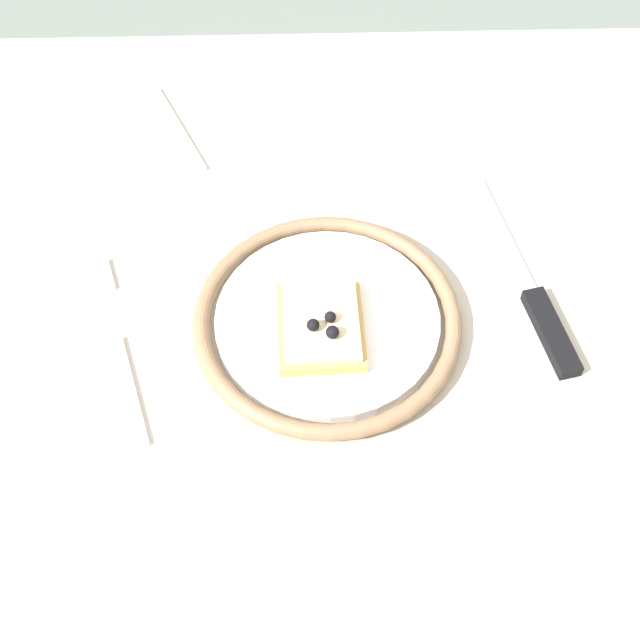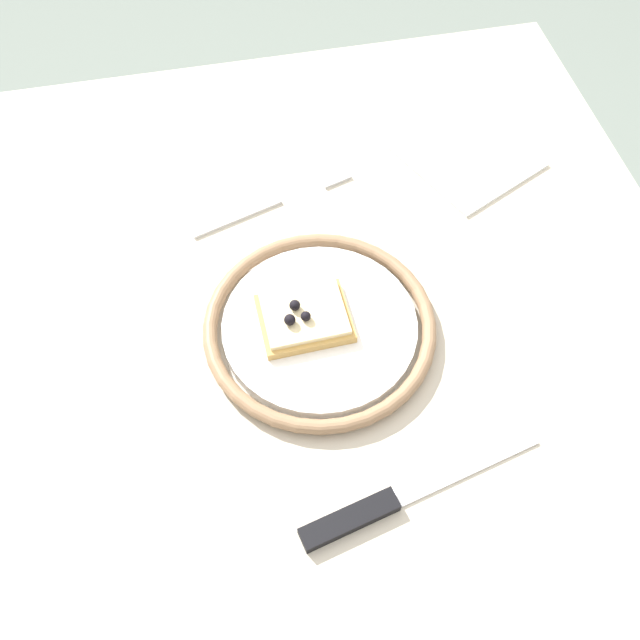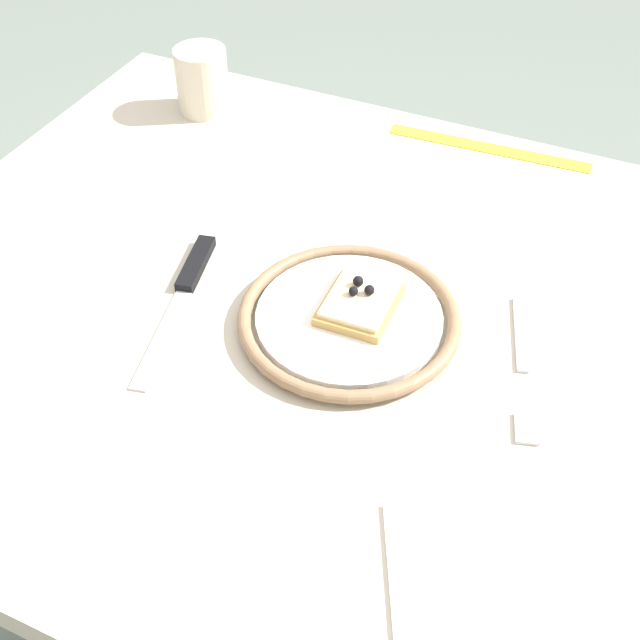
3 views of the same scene
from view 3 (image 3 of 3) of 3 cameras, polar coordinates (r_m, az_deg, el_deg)
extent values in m
plane|color=slate|center=(1.55, -0.34, -20.37)|extent=(6.00, 6.00, 0.00)
cube|color=#BCB29E|center=(0.93, -0.53, 0.31)|extent=(0.99, 0.85, 0.03)
cylinder|color=#4C4742|center=(1.59, -9.24, 2.98)|extent=(0.05, 0.05, 0.74)
cylinder|color=white|center=(0.89, 1.98, -0.01)|extent=(0.20, 0.20, 0.02)
torus|color=#8C6B4C|center=(0.88, 1.99, 0.17)|extent=(0.24, 0.24, 0.01)
cube|color=tan|center=(0.88, 2.65, 0.94)|extent=(0.08, 0.09, 0.01)
cube|color=beige|center=(0.88, 2.67, 1.32)|extent=(0.07, 0.08, 0.01)
sphere|color=black|center=(0.88, 2.32, 2.02)|extent=(0.01, 0.01, 0.01)
sphere|color=black|center=(0.89, 2.61, 2.65)|extent=(0.01, 0.01, 0.01)
sphere|color=black|center=(0.88, 3.37, 2.04)|extent=(0.01, 0.01, 0.01)
cube|color=silver|center=(0.89, -10.61, -1.18)|extent=(0.05, 0.15, 0.00)
cube|color=black|center=(0.97, -8.30, 3.93)|extent=(0.04, 0.09, 0.01)
cube|color=silver|center=(0.90, 13.44, -0.90)|extent=(0.04, 0.11, 0.00)
cube|color=silver|center=(0.82, 13.83, -7.18)|extent=(0.03, 0.04, 0.00)
cylinder|color=beige|center=(1.24, -8.00, 15.79)|extent=(0.07, 0.07, 0.09)
cube|color=yellow|center=(1.18, 11.35, 11.36)|extent=(0.28, 0.04, 0.00)
cube|color=white|center=(0.72, 10.36, -16.73)|extent=(0.18, 0.18, 0.00)
camera|label=1|loc=(1.06, 17.69, 44.05)|focal=49.95mm
camera|label=2|loc=(0.90, -22.87, 40.04)|focal=38.64mm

